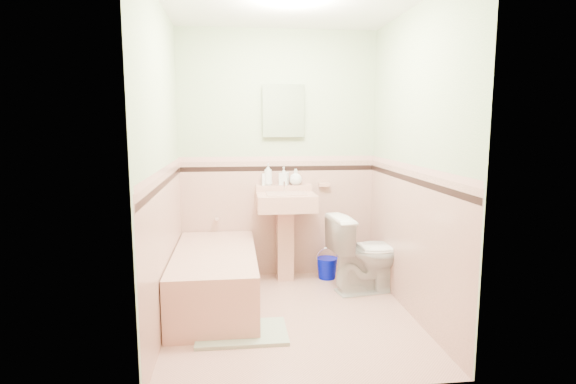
{
  "coord_description": "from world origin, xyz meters",
  "views": [
    {
      "loc": [
        -0.45,
        -3.6,
        1.57
      ],
      "look_at": [
        0.0,
        0.25,
        1.0
      ],
      "focal_mm": 28.89,
      "sensor_mm": 36.0,
      "label": 1
    }
  ],
  "objects": [
    {
      "name": "sink",
      "position": [
        0.05,
        0.86,
        0.45
      ],
      "size": [
        0.57,
        0.48,
        0.89
      ],
      "primitive_type": null,
      "color": "tan",
      "rests_on": "floor"
    },
    {
      "name": "cap_right",
      "position": [
        0.98,
        0.0,
        1.22
      ],
      "size": [
        0.0,
        2.2,
        2.2
      ],
      "primitive_type": "plane",
      "rotation": [
        1.57,
        0.0,
        -1.57
      ],
      "color": "#CF9A8C",
      "rests_on": "ground"
    },
    {
      "name": "cap_front",
      "position": [
        0.0,
        -1.08,
        1.22
      ],
      "size": [
        2.0,
        0.0,
        2.0
      ],
      "primitive_type": "plane",
      "rotation": [
        -1.57,
        0.0,
        0.0
      ],
      "color": "#CF9A8C",
      "rests_on": "ground"
    },
    {
      "name": "wainscot_back",
      "position": [
        0.0,
        1.09,
        0.6
      ],
      "size": [
        2.0,
        0.0,
        2.0
      ],
      "primitive_type": "plane",
      "rotation": [
        1.57,
        0.0,
        0.0
      ],
      "color": "#D29F8C",
      "rests_on": "ground"
    },
    {
      "name": "wainscot_right",
      "position": [
        0.99,
        0.0,
        0.6
      ],
      "size": [
        0.0,
        2.2,
        2.2
      ],
      "primitive_type": "plane",
      "rotation": [
        1.57,
        0.0,
        -1.57
      ],
      "color": "#D29F8C",
      "rests_on": "ground"
    },
    {
      "name": "toilet",
      "position": [
        0.79,
        0.5,
        0.37
      ],
      "size": [
        0.78,
        0.53,
        0.74
      ],
      "primitive_type": "imported",
      "rotation": [
        0.0,
        0.0,
        1.73
      ],
      "color": "white",
      "rests_on": "floor"
    },
    {
      "name": "tube",
      "position": [
        -0.16,
        1.04,
        1.02
      ],
      "size": [
        0.04,
        0.04,
        0.12
      ],
      "primitive_type": "cylinder",
      "rotation": [
        0.0,
        0.0,
        0.28
      ],
      "color": "white",
      "rests_on": "sink"
    },
    {
      "name": "accent_right",
      "position": [
        0.98,
        0.0,
        1.12
      ],
      "size": [
        0.0,
        2.2,
        2.2
      ],
      "primitive_type": "plane",
      "rotation": [
        1.57,
        0.0,
        -1.57
      ],
      "color": "black",
      "rests_on": "ground"
    },
    {
      "name": "soap_dish",
      "position": [
        0.47,
        1.06,
        0.95
      ],
      "size": [
        0.11,
        0.06,
        0.04
      ],
      "primitive_type": "cube",
      "color": "tan",
      "rests_on": "wall_back"
    },
    {
      "name": "wall_right",
      "position": [
        1.0,
        0.0,
        1.25
      ],
      "size": [
        0.0,
        2.5,
        2.5
      ],
      "primitive_type": "plane",
      "rotation": [
        1.57,
        0.0,
        -1.57
      ],
      "color": "#F4E2C6",
      "rests_on": "ground"
    },
    {
      "name": "shoe",
      "position": [
        -0.59,
        -0.36,
        0.06
      ],
      "size": [
        0.15,
        0.09,
        0.06
      ],
      "primitive_type": "cube",
      "rotation": [
        0.0,
        0.0,
        -0.18
      ],
      "color": "#BF1E59",
      "rests_on": "bath_mat"
    },
    {
      "name": "tub_faucet",
      "position": [
        -0.63,
        1.05,
        0.63
      ],
      "size": [
        0.04,
        0.12,
        0.04
      ],
      "primitive_type": "cylinder",
      "rotation": [
        1.57,
        0.0,
        0.0
      ],
      "color": "silver",
      "rests_on": "wall_back"
    },
    {
      "name": "cap_left",
      "position": [
        -0.98,
        0.0,
        1.22
      ],
      "size": [
        0.0,
        2.2,
        2.2
      ],
      "primitive_type": "plane",
      "rotation": [
        1.57,
        0.0,
        1.57
      ],
      "color": "#CF9A8C",
      "rests_on": "ground"
    },
    {
      "name": "cap_back",
      "position": [
        0.0,
        1.08,
        1.22
      ],
      "size": [
        2.0,
        0.0,
        2.0
      ],
      "primitive_type": "plane",
      "rotation": [
        1.57,
        0.0,
        0.0
      ],
      "color": "#CF9A8C",
      "rests_on": "ground"
    },
    {
      "name": "floor",
      "position": [
        0.0,
        0.0,
        0.0
      ],
      "size": [
        2.2,
        2.2,
        0.0
      ],
      "primitive_type": "plane",
      "color": "tan",
      "rests_on": "ground"
    },
    {
      "name": "wall_back",
      "position": [
        0.0,
        1.1,
        1.25
      ],
      "size": [
        2.5,
        0.0,
        2.5
      ],
      "primitive_type": "plane",
      "rotation": [
        1.57,
        0.0,
        0.0
      ],
      "color": "#F4E2C6",
      "rests_on": "ground"
    },
    {
      "name": "bath_mat",
      "position": [
        -0.41,
        -0.29,
        0.01
      ],
      "size": [
        0.68,
        0.45,
        0.03
      ],
      "primitive_type": "cube",
      "rotation": [
        0.0,
        0.0,
        -0.0
      ],
      "color": "#8F9F84",
      "rests_on": "floor"
    },
    {
      "name": "accent_left",
      "position": [
        -0.98,
        0.0,
        1.12
      ],
      "size": [
        0.0,
        2.2,
        2.2
      ],
      "primitive_type": "plane",
      "rotation": [
        1.57,
        0.0,
        1.57
      ],
      "color": "black",
      "rests_on": "ground"
    },
    {
      "name": "wall_front",
      "position": [
        0.0,
        -1.1,
        1.25
      ],
      "size": [
        2.5,
        0.0,
        2.5
      ],
      "primitive_type": "plane",
      "rotation": [
        -1.57,
        0.0,
        0.0
      ],
      "color": "#F4E2C6",
      "rests_on": "ground"
    },
    {
      "name": "bucket",
      "position": [
        0.48,
        0.9,
        0.11
      ],
      "size": [
        0.26,
        0.26,
        0.21
      ],
      "primitive_type": null,
      "rotation": [
        0.0,
        0.0,
        0.28
      ],
      "color": "#0009BE",
      "rests_on": "floor"
    },
    {
      "name": "wainscot_left",
      "position": [
        -0.99,
        0.0,
        0.6
      ],
      "size": [
        0.0,
        2.2,
        2.2
      ],
      "primitive_type": "plane",
      "rotation": [
        1.57,
        0.0,
        1.57
      ],
      "color": "#D29F8C",
      "rests_on": "ground"
    },
    {
      "name": "soap_bottle_mid",
      "position": [
        0.05,
        1.04,
        1.05
      ],
      "size": [
        0.11,
        0.11,
        0.19
      ],
      "primitive_type": "imported",
      "rotation": [
        0.0,
        0.0,
        -0.38
      ],
      "color": "#B2B2B2",
      "rests_on": "sink"
    },
    {
      "name": "wall_left",
      "position": [
        -1.0,
        0.0,
        1.25
      ],
      "size": [
        0.0,
        2.5,
        2.5
      ],
      "primitive_type": "plane",
      "rotation": [
        1.57,
        0.0,
        1.57
      ],
      "color": "#F4E2C6",
      "rests_on": "ground"
    },
    {
      "name": "sink_faucet",
      "position": [
        0.05,
        1.0,
        0.95
      ],
      "size": [
        0.02,
        0.02,
        0.1
      ],
      "primitive_type": "cylinder",
      "color": "silver",
      "rests_on": "sink"
    },
    {
      "name": "bathtub",
      "position": [
        -0.63,
        0.33,
        0.23
      ],
      "size": [
        0.7,
        1.5,
        0.45
      ],
      "primitive_type": "cube",
      "color": "tan",
      "rests_on": "floor"
    },
    {
      "name": "soap_bottle_right",
      "position": [
        0.17,
        1.04,
        1.04
      ],
      "size": [
        0.15,
        0.15,
        0.16
      ],
      "primitive_type": "imported",
      "rotation": [
        0.0,
        0.0,
        -0.22
      ],
      "color": "#B2B2B2",
      "rests_on": "sink"
    },
    {
      "name": "wainscot_front",
      "position": [
        0.0,
        -1.09,
        0.6
      ],
      "size": [
        2.0,
        0.0,
        2.0
      ],
      "primitive_type": "plane",
      "rotation": [
        -1.57,
        0.0,
        0.0
      ],
      "color": "#D29F8C",
      "rests_on": "ground"
    },
    {
      "name": "medicine_cabinet",
      "position": [
        0.05,
        1.07,
        1.7
      ],
      "size": [
        0.37,
        0.04,
        0.46
      ],
      "primitive_type": "cube",
      "color": "white",
      "rests_on": "wall_back"
    },
    {
      "name": "soap_bottle_left",
      "position": [
        -0.11,
        1.04,
        1.07
      ],
      "size": [
        0.11,
        0.11,
        0.22
      ],
      "primitive_type": "imported",
      "rotation": [
        0.0,
        0.0,
        -0.37
      ],
      "color": "#B2B2B2",
      "rests_on": "sink"
    },
    {
      "name": "accent_back",
      "position": [
        0.0,
        1.08,
        1.12
      ],
      "size": [
        2.0,
        0.0,
        2.0
      ],
      "primitive_type": "plane",
      "rotation": [
        1.57,
        0.0,
        0.0
      ],
      "color": "black",
      "rests_on": "ground"
    },
    {
      "name": "accent_front",
      "position": [
        0.0,
        -1.08,
        1.12
      ],
      "size": [
        2.0,
        0.0,
        2.0
      ],
      "primitive_type": "plane",
      "rotation": [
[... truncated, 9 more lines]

